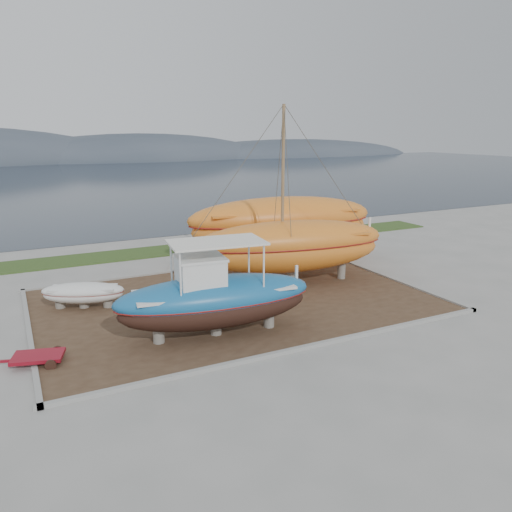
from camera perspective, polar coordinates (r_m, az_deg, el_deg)
name	(u,v)px	position (r m, az deg, el deg)	size (l,w,h in m)	color
ground	(275,330)	(20.79, 2.23, -8.49)	(140.00, 140.00, 0.00)	gray
dirt_patch	(235,301)	(24.12, -2.37, -5.13)	(18.00, 12.00, 0.06)	#422D1E
curb_frame	(235,300)	(24.11, -2.37, -5.03)	(18.60, 12.60, 0.15)	gray
grass_strip	(166,250)	(34.52, -10.25, 0.64)	(44.00, 3.00, 0.08)	#284219
sea	(69,180)	(87.63, -20.62, 8.11)	(260.00, 100.00, 0.04)	#17212E
mountain_ridge	(43,161)	(142.30, -23.19, 9.91)	(200.00, 36.00, 20.00)	#333D49
blue_caique	(215,289)	(19.65, -4.70, -3.77)	(7.93, 2.48, 3.82)	#186099
white_dinghy	(83,296)	(24.32, -19.11, -4.30)	(3.74, 1.40, 1.12)	silver
orange_sailboat	(292,197)	(25.86, 4.16, 6.71)	(10.28, 3.03, 9.19)	orange
orange_bare_hull	(282,230)	(30.91, 2.97, 2.99)	(11.84, 3.55, 3.88)	orange
red_trailer	(38,359)	(19.49, -23.62, -10.78)	(2.54, 1.27, 0.36)	maroon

